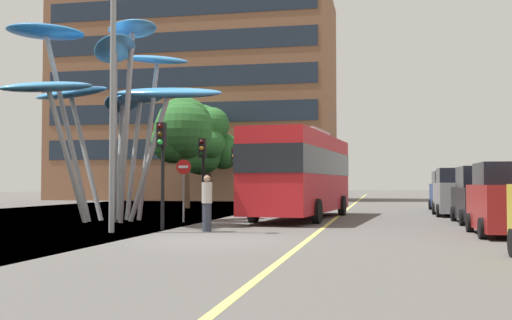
# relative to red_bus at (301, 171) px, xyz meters

# --- Properties ---
(ground) EXTENTS (120.00, 240.00, 0.10)m
(ground) POSITION_rel_red_bus_xyz_m (-1.91, -10.57, -2.16)
(ground) COLOR #54514F
(red_bus) EXTENTS (3.58, 11.01, 3.86)m
(red_bus) POSITION_rel_red_bus_xyz_m (0.00, 0.00, 0.00)
(red_bus) COLOR red
(red_bus) RESTS_ON ground
(leaf_sculpture) EXTENTS (9.20, 8.57, 8.07)m
(leaf_sculpture) POSITION_rel_red_bus_xyz_m (-7.56, -3.34, 3.58)
(leaf_sculpture) COLOR #9EA0A5
(leaf_sculpture) RESTS_ON ground
(traffic_light_kerb_near) EXTENTS (0.28, 0.42, 3.58)m
(traffic_light_kerb_near) POSITION_rel_red_bus_xyz_m (-3.75, -7.28, 0.49)
(traffic_light_kerb_near) COLOR black
(traffic_light_kerb_near) RESTS_ON ground
(traffic_light_kerb_far) EXTENTS (0.28, 0.42, 3.43)m
(traffic_light_kerb_far) POSITION_rel_red_bus_xyz_m (-3.95, -1.78, 0.38)
(traffic_light_kerb_far) COLOR black
(traffic_light_kerb_far) RESTS_ON ground
(traffic_light_island_mid) EXTENTS (0.28, 0.42, 3.28)m
(traffic_light_island_mid) POSITION_rel_red_bus_xyz_m (-3.56, 2.42, 0.28)
(traffic_light_island_mid) COLOR black
(traffic_light_island_mid) RESTS_ON ground
(car_parked_mid) EXTENTS (2.08, 4.09, 2.17)m
(car_parked_mid) POSITION_rel_red_bus_xyz_m (7.12, -7.42, -1.08)
(car_parked_mid) COLOR maroon
(car_parked_mid) RESTS_ON ground
(car_parked_far) EXTENTS (1.96, 4.48, 2.20)m
(car_parked_far) POSITION_rel_red_bus_xyz_m (7.21, -1.73, -1.09)
(car_parked_far) COLOR black
(car_parked_far) RESTS_ON ground
(car_side_street) EXTENTS (2.07, 3.83, 2.27)m
(car_side_street) POSITION_rel_red_bus_xyz_m (6.94, 3.78, -1.04)
(car_side_street) COLOR gray
(car_side_street) RESTS_ON ground
(car_far_side) EXTENTS (1.99, 4.14, 2.23)m
(car_far_side) POSITION_rel_red_bus_xyz_m (7.18, 9.70, -1.06)
(car_far_side) COLOR navy
(car_far_side) RESTS_ON ground
(street_lamp) EXTENTS (1.63, 0.44, 7.89)m
(street_lamp) POSITION_rel_red_bus_xyz_m (-4.57, -8.60, 2.90)
(street_lamp) COLOR gray
(street_lamp) RESTS_ON ground
(tree_pavement_near) EXTENTS (3.85, 4.27, 7.08)m
(tree_pavement_near) POSITION_rel_red_bus_xyz_m (-8.93, 10.39, 2.78)
(tree_pavement_near) COLOR brown
(tree_pavement_near) RESTS_ON ground
(tree_pavement_far) EXTENTS (5.12, 4.88, 8.02)m
(tree_pavement_far) POSITION_rel_red_bus_xyz_m (-10.61, 21.84, 3.00)
(tree_pavement_far) COLOR brown
(tree_pavement_far) RESTS_ON ground
(pedestrian) EXTENTS (0.34, 0.34, 1.81)m
(pedestrian) POSITION_rel_red_bus_xyz_m (-2.08, -7.63, -1.20)
(pedestrian) COLOR #2D3342
(pedestrian) RESTS_ON ground
(no_entry_sign) EXTENTS (0.60, 0.12, 2.51)m
(no_entry_sign) POSITION_rel_red_bus_xyz_m (-4.33, -3.17, -0.44)
(no_entry_sign) COLOR gray
(no_entry_sign) RESTS_ON ground
(backdrop_building) EXTENTS (26.26, 10.95, 18.96)m
(backdrop_building) POSITION_rel_red_bus_xyz_m (-14.04, 30.13, 7.38)
(backdrop_building) COLOR brown
(backdrop_building) RESTS_ON ground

